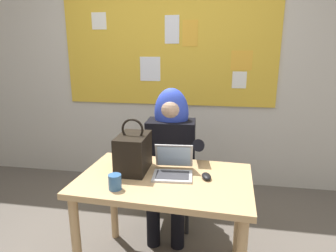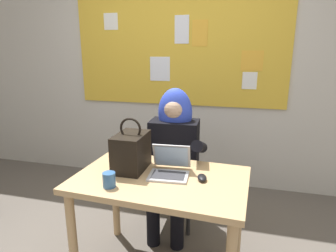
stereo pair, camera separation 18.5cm
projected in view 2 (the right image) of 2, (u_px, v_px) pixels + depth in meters
wall_back_bulletin at (179, 56)px, 3.31m from camera, size 6.52×1.78×2.98m
desk_main at (161, 192)px, 1.98m from camera, size 1.18×0.78×0.75m
chair_at_desk at (176, 168)px, 2.71m from camera, size 0.43×0.43×0.91m
person_costumed at (173, 149)px, 2.53m from camera, size 0.61×0.62×1.26m
laptop at (170, 168)px, 1.99m from camera, size 0.28×0.29×0.19m
computer_mouse at (202, 178)px, 1.91m from camera, size 0.08×0.12×0.03m
handbag at (131, 151)px, 2.05m from camera, size 0.20×0.30×0.38m
coffee_mug at (109, 180)px, 1.81m from camera, size 0.08×0.08×0.09m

